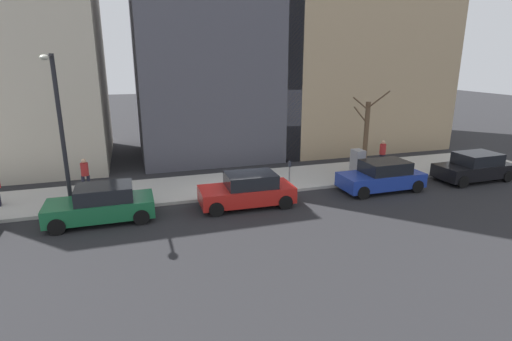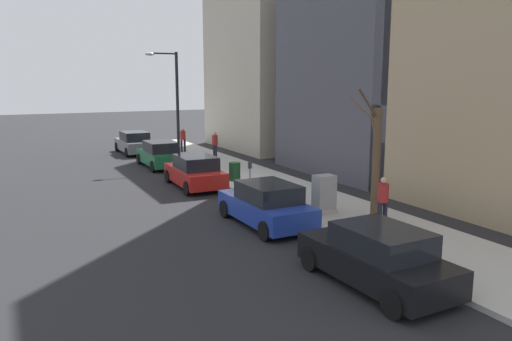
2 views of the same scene
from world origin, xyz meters
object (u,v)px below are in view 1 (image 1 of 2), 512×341
(streetlamp, at_px, (59,121))
(trash_bin, at_px, (237,180))
(parked_car_blue, at_px, (382,176))
(parked_car_green, at_px, (102,204))
(utility_box, at_px, (357,163))
(parked_car_red, at_px, (248,190))
(parked_car_black, at_px, (474,167))
(pedestrian_midblock, at_px, (85,173))
(office_tower_right, at_px, (11,39))
(bare_tree, at_px, (366,133))
(parking_meter, at_px, (289,171))
(office_tower_left, at_px, (336,10))
(pedestrian_near_meter, at_px, (383,152))

(streetlamp, relative_size, trash_bin, 7.22)
(parked_car_blue, distance_m, parked_car_green, 13.23)
(utility_box, distance_m, streetlamp, 15.00)
(parked_car_red, xyz_separation_m, parked_car_green, (0.12, 6.17, 0.00))
(parked_car_black, xyz_separation_m, pedestrian_midblock, (3.89, 19.97, 0.35))
(parked_car_red, relative_size, office_tower_right, 0.28)
(utility_box, height_order, trash_bin, utility_box)
(trash_bin, bearing_deg, bare_tree, -78.57)
(parked_car_red, xyz_separation_m, parking_meter, (1.57, -2.67, 0.24))
(parked_car_red, bearing_deg, utility_box, -69.82)
(parked_car_red, relative_size, bare_tree, 0.92)
(parked_car_black, xyz_separation_m, utility_box, (2.41, 5.78, 0.11))
(parked_car_red, height_order, bare_tree, bare_tree)
(parked_car_blue, height_order, trash_bin, parked_car_blue)
(parked_car_black, distance_m, parked_car_blue, 5.82)
(office_tower_left, bearing_deg, pedestrian_near_meter, 170.34)
(trash_bin, distance_m, pedestrian_near_meter, 9.34)
(office_tower_left, bearing_deg, parked_car_green, 127.06)
(pedestrian_midblock, bearing_deg, parked_car_black, 166.89)
(trash_bin, bearing_deg, office_tower_right, 49.54)
(office_tower_right, bearing_deg, parked_car_blue, -122.27)
(bare_tree, xyz_separation_m, office_tower_right, (7.79, 19.40, 5.30))
(parked_car_red, bearing_deg, parked_car_black, -88.59)
(bare_tree, xyz_separation_m, office_tower_left, (9.36, -2.61, 7.76))
(utility_box, height_order, pedestrian_midblock, pedestrian_midblock)
(parking_meter, height_order, office_tower_left, office_tower_left)
(parked_car_green, height_order, office_tower_left, office_tower_left)
(parking_meter, bearing_deg, pedestrian_midblock, 76.55)
(pedestrian_near_meter, relative_size, office_tower_right, 0.11)
(bare_tree, bearing_deg, trash_bin, 101.43)
(trash_bin, relative_size, pedestrian_midblock, 0.54)
(trash_bin, height_order, pedestrian_near_meter, pedestrian_near_meter)
(streetlamp, relative_size, bare_tree, 1.41)
(parked_car_green, relative_size, trash_bin, 4.67)
(streetlamp, distance_m, office_tower_left, 22.66)
(parked_car_red, xyz_separation_m, utility_box, (2.42, -7.10, 0.11))
(parked_car_black, bearing_deg, streetlamp, 84.52)
(parked_car_black, xyz_separation_m, parked_car_blue, (0.04, 5.82, 0.00))
(streetlamp, bearing_deg, parking_meter, -89.06)
(utility_box, xyz_separation_m, office_tower_right, (9.07, 18.15, 6.69))
(bare_tree, bearing_deg, office_tower_left, -15.58)
(parked_car_green, bearing_deg, parking_meter, -80.88)
(pedestrian_midblock, bearing_deg, streetlamp, 77.85)
(utility_box, height_order, office_tower_right, office_tower_right)
(parked_car_green, xyz_separation_m, bare_tree, (3.58, -14.52, 1.51))
(pedestrian_midblock, bearing_deg, parked_car_red, 149.04)
(parked_car_blue, height_order, office_tower_right, office_tower_right)
(parked_car_green, bearing_deg, parked_car_black, -90.53)
(parked_car_red, bearing_deg, streetlamp, 80.77)
(parked_car_green, relative_size, streetlamp, 0.65)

